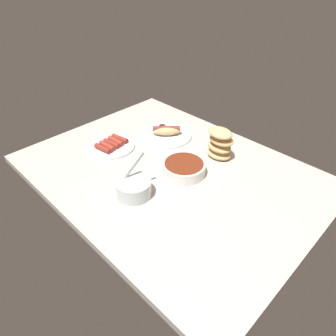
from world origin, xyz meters
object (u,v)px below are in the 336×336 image
at_px(bowl_chili, 184,168).
at_px(plate_hotdog_assembled, 166,133).
at_px(plate_sausages, 112,145).
at_px(bowl_coleslaw, 134,187).
at_px(bread_stack, 220,143).

distance_m(bowl_chili, plate_hotdog_assembled, 0.31).
xyz_separation_m(plate_sausages, bowl_chili, (-0.37, -0.09, 0.02)).
xyz_separation_m(bowl_chili, bowl_coleslaw, (0.04, 0.23, 0.01)).
bearing_deg(bowl_coleslaw, plate_hotdog_assembled, -60.41).
distance_m(plate_sausages, bowl_coleslaw, 0.36).
relative_size(bowl_chili, plate_hotdog_assembled, 0.72).
distance_m(bread_stack, plate_hotdog_assembled, 0.30).
height_order(bread_stack, plate_hotdog_assembled, bread_stack).
bearing_deg(plate_sausages, bread_stack, -144.45).
relative_size(plate_sausages, bowl_coleslaw, 1.34).
bearing_deg(bowl_chili, bread_stack, -99.10).
height_order(bowl_chili, plate_hotdog_assembled, plate_hotdog_assembled).
distance_m(plate_sausages, plate_hotdog_assembled, 0.27).
height_order(bread_stack, plate_sausages, bread_stack).
relative_size(plate_sausages, plate_hotdog_assembled, 0.85).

